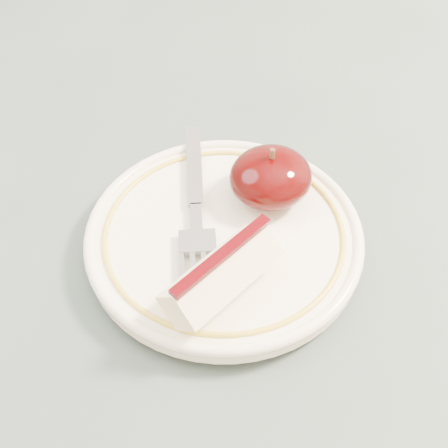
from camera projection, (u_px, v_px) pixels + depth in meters
name	position (u px, v px, depth m)	size (l,w,h in m)	color
table	(204.00, 298.00, 0.55)	(0.90, 0.90, 0.75)	brown
plate	(224.00, 236.00, 0.47)	(0.21, 0.21, 0.02)	white
apple_half	(271.00, 177.00, 0.47)	(0.06, 0.06, 0.05)	black
apple_wedge	(222.00, 274.00, 0.41)	(0.09, 0.06, 0.04)	#FFF2BB
fork	(196.00, 206.00, 0.47)	(0.09, 0.17, 0.00)	#93969B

